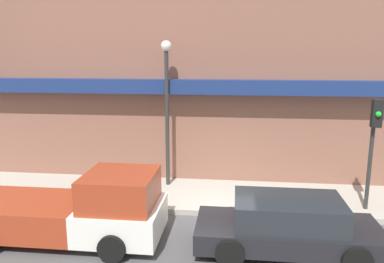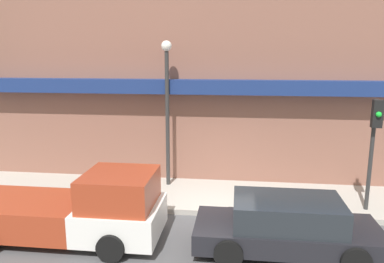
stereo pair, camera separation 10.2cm
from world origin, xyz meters
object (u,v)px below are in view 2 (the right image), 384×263
(traffic_light, at_px, (374,135))
(pickup_truck, at_px, (77,210))
(parked_car, at_px, (287,226))
(fire_hydrant, at_px, (108,190))
(street_lamp, at_px, (167,96))

(traffic_light, bearing_deg, pickup_truck, -163.17)
(pickup_truck, relative_size, parked_car, 1.15)
(fire_hydrant, xyz_separation_m, traffic_light, (8.03, 0.19, 1.96))
(parked_car, relative_size, fire_hydrant, 6.09)
(parked_car, distance_m, street_lamp, 6.10)
(parked_car, bearing_deg, pickup_truck, 179.29)
(fire_hydrant, bearing_deg, parked_car, -22.92)
(pickup_truck, distance_m, traffic_light, 8.61)
(pickup_truck, distance_m, parked_car, 5.39)
(pickup_truck, xyz_separation_m, fire_hydrant, (0.05, 2.26, -0.27))
(parked_car, height_order, traffic_light, traffic_light)
(pickup_truck, height_order, street_lamp, street_lamp)
(parked_car, bearing_deg, street_lamp, 132.03)
(fire_hydrant, distance_m, traffic_light, 8.27)
(fire_hydrant, height_order, street_lamp, street_lamp)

